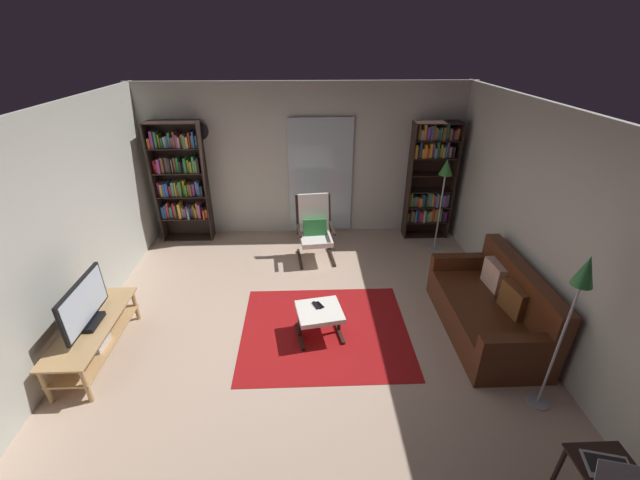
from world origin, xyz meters
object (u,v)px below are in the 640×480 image
Objects in this scene: bookshelf_near_tv at (180,179)px; wall_clock at (200,131)px; tv_remote at (316,305)px; leather_sofa at (491,309)px; floor_lamp_by_sofa at (578,292)px; laptop at (615,472)px; lounge_armchair at (315,226)px; ottoman at (319,314)px; cell_phone at (319,305)px; television at (84,305)px; floor_lamp_by_shelf at (445,177)px; tv_stand at (94,335)px; bookshelf_near_sofa at (430,178)px; side_table at (606,479)px.

wall_clock is (0.39, 0.15, 0.76)m from bookshelf_near_tv.
leather_sofa is at bearing -25.77° from tv_remote.
laptop is (-0.12, -1.02, -0.81)m from floor_lamp_by_sofa.
lounge_armchair is 1.94m from ottoman.
ottoman is 0.11m from cell_phone.
lounge_armchair reaches higher than laptop.
wall_clock is (-3.85, 4.92, 1.33)m from laptop.
wall_clock reaches higher than lounge_armchair.
tv_remote is (2.46, 0.32, -0.32)m from television.
leather_sofa is 2.07m from ottoman.
floor_lamp_by_sofa is 3.20m from floor_lamp_by_shelf.
wall_clock is at bearing 77.79° from tv_stand.
leather_sofa is at bearing 3.34° from tv_stand.
tv_stand is 0.68× the size of bookshelf_near_sofa.
tv_remote is at bearing 116.10° from ottoman.
side_table is 1.23× the size of laptop.
bookshelf_near_sofa is 0.55m from floor_lamp_by_shelf.
tv_stand is 9.85× the size of cell_phone.
floor_lamp_by_sofa reaches higher than tv_remote.
bookshelf_near_tv is at bearing 148.16° from leather_sofa.
lounge_armchair is (2.50, 2.17, -0.16)m from television.
cell_phone is 2.97m from laptop.
cell_phone is 2.95m from side_table.
bookshelf_near_sofa is at bearing 32.56° from television.
side_table is at bearing -69.79° from tv_remote.
television is 2.51m from tv_remote.
television is 5.16m from floor_lamp_by_shelf.
cell_phone is at bearing 7.53° from television.
leather_sofa is 6.08× the size of wall_clock.
bookshelf_near_tv is (0.28, 2.94, 0.79)m from tv_stand.
television is 4.88m from laptop.
wall_clock reaches higher than tv_stand.
wall_clock reaches higher than ottoman.
tv_remote is (2.19, -2.60, -0.71)m from bookshelf_near_tv.
tv_stand is 2.53m from cell_phone.
side_table is (2.03, -2.14, -0.02)m from cell_phone.
floor_lamp_by_sofa is at bearing -10.00° from tv_stand.
bookshelf_near_sofa is 6.95× the size of wall_clock.
tv_remote is at bearing 134.09° from side_table.
wall_clock is (0.67, 3.07, 1.15)m from television.
wall_clock is (-1.84, 2.83, 1.54)m from ottoman.
television reaches higher than laptop.
laptop reaches higher than side_table.
tv_stand is 4.87m from side_table.
television is at bearing -174.39° from ottoman.
tv_stand is 2.97× the size of side_table.
bookshelf_near_tv is at bearing 179.25° from bookshelf_near_sofa.
tv_stand is 5.39m from bookshelf_near_sofa.
television is (0.00, 0.01, 0.40)m from tv_stand.
tv_stand is at bearing -176.66° from leather_sofa.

